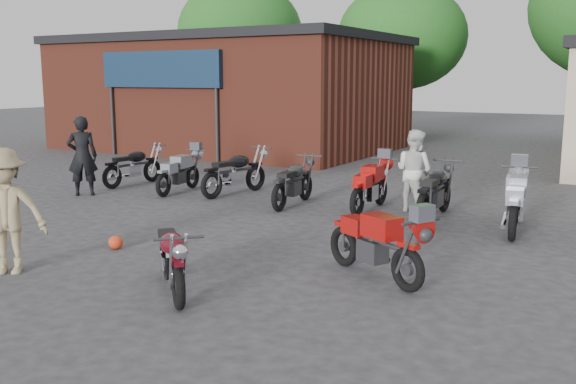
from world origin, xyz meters
The scene contains 17 objects.
ground centered at (0.00, 0.00, 0.00)m, with size 90.00×90.00×0.00m, color #303033.
brick_building centered at (-9.00, 14.00, 2.00)m, with size 12.00×8.00×4.00m, color maroon.
tree_0 centered at (-14.00, 22.00, 4.10)m, with size 6.56×6.56×8.20m, color #16551A, non-canonical shape.
tree_1 centered at (-5.00, 22.00, 3.70)m, with size 5.92×5.92×7.40m, color #16551A, non-canonical shape.
vintage_motorcycle centered at (0.41, -0.76, 0.52)m, with size 1.80×0.59×1.04m, color #5D0B16, non-canonical shape.
sportbike centered at (2.43, 1.09, 0.55)m, with size 1.89×0.62×1.09m, color red, non-canonical shape.
helmet centered at (-1.79, 0.45, 0.11)m, with size 0.24×0.24×0.22m, color red.
person_dark centered at (-5.93, 3.59, 0.93)m, with size 0.68×0.45×1.86m, color black.
person_light centered at (1.36, 5.71, 0.85)m, with size 0.82×0.64×1.69m, color silver.
person_tan centered at (-2.14, -1.25, 0.89)m, with size 1.15×0.66×1.78m, color #9B885F.
row_bike_0 centered at (-5.95, 5.28, 0.55)m, with size 1.88×0.62×1.09m, color black, non-canonical shape.
row_bike_1 centered at (-4.27, 5.04, 0.52)m, with size 1.81×0.60×1.05m, color gray, non-canonical shape.
row_bike_2 centered at (-2.91, 5.46, 0.59)m, with size 2.02×0.67×1.17m, color black, non-canonical shape.
row_bike_3 centered at (-1.08, 5.01, 0.56)m, with size 1.92×0.63×1.11m, color #252628, non-canonical shape.
row_bike_4 centered at (0.56, 5.34, 0.56)m, with size 1.93×0.64×1.12m, color red, non-canonical shape.
row_bike_5 centered at (1.94, 5.29, 0.59)m, with size 2.02×0.67×1.17m, color black, non-canonical shape.
row_bike_6 centered at (3.52, 4.92, 0.59)m, with size 2.05×0.68×1.19m, color #9C9DAA, non-canonical shape.
Camera 1 is at (5.64, -6.83, 2.72)m, focal length 40.00 mm.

